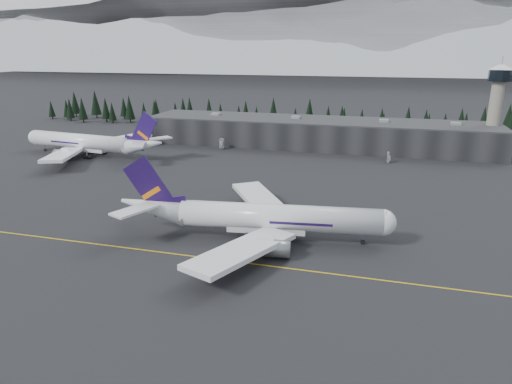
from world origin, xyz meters
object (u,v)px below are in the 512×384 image
(jet_main, at_px, (255,217))
(gse_vehicle_a, at_px, (222,148))
(gse_vehicle_b, at_px, (389,161))
(terminal, at_px, (316,133))
(jet_parked, at_px, (91,143))
(control_tower, at_px, (496,100))

(jet_main, distance_m, gse_vehicle_a, 104.02)
(gse_vehicle_b, bearing_deg, jet_main, -16.34)
(terminal, bearing_deg, jet_parked, -152.00)
(gse_vehicle_a, bearing_deg, control_tower, 13.07)
(terminal, bearing_deg, control_tower, 2.29)
(gse_vehicle_a, bearing_deg, gse_vehicle_b, -2.88)
(jet_main, xyz_separation_m, gse_vehicle_b, (31.08, 87.94, -4.75))
(jet_parked, bearing_deg, gse_vehicle_a, -143.11)
(terminal, xyz_separation_m, jet_main, (2.14, -113.42, -0.75))
(jet_parked, bearing_deg, control_tower, -156.65)
(terminal, xyz_separation_m, jet_parked, (-88.79, -47.21, -0.51))
(control_tower, distance_m, jet_parked, 172.21)
(control_tower, bearing_deg, jet_parked, -162.96)
(jet_main, bearing_deg, control_tower, 50.49)
(control_tower, xyz_separation_m, jet_parked, (-163.79, -50.21, -17.61))
(jet_main, distance_m, gse_vehicle_b, 93.39)
(gse_vehicle_a, height_order, gse_vehicle_b, gse_vehicle_b)
(terminal, height_order, gse_vehicle_a, terminal)
(terminal, distance_m, jet_main, 113.44)
(gse_vehicle_b, bearing_deg, terminal, -124.36)
(terminal, distance_m, gse_vehicle_a, 44.77)
(jet_main, relative_size, gse_vehicle_b, 14.32)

